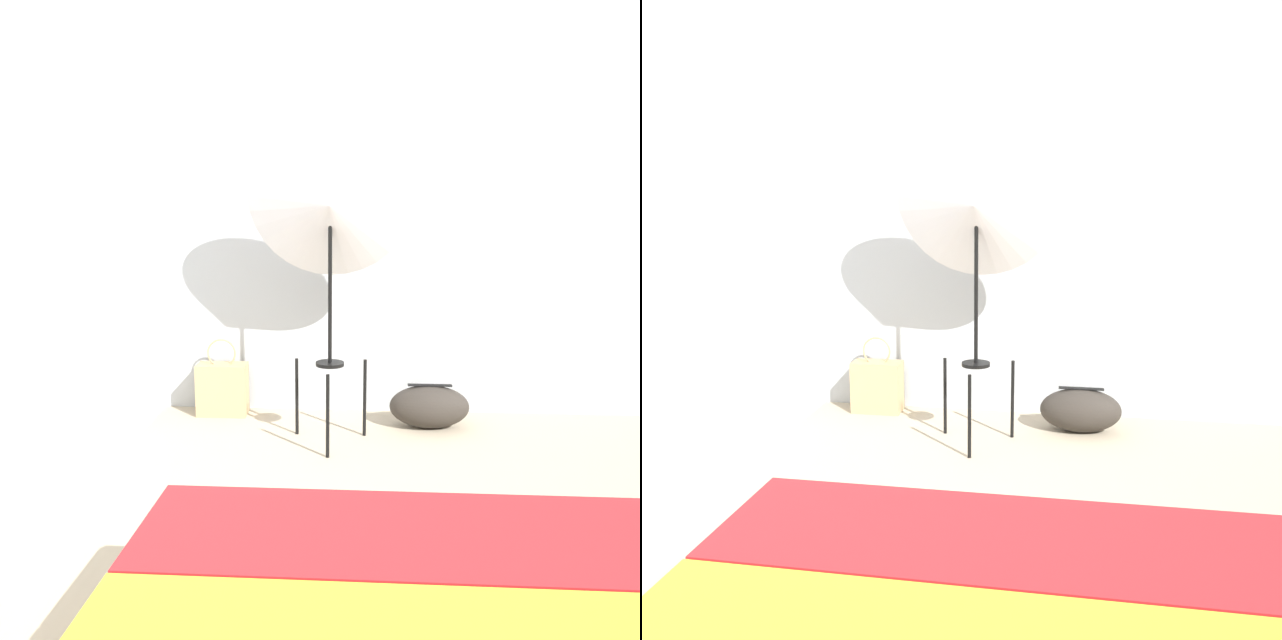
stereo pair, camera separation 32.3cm
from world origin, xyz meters
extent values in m
cube|color=#B7BCC1|center=(0.00, 2.41, 1.30)|extent=(8.00, 0.05, 2.60)
cube|color=#B7BCC1|center=(-1.28, 1.00, 1.30)|extent=(0.05, 8.00, 2.60)
cube|color=red|center=(0.32, -0.04, 0.44)|extent=(1.74, 0.47, 0.04)
cylinder|color=black|center=(-0.12, 1.57, 0.23)|extent=(0.02, 0.02, 0.46)
cylinder|color=black|center=(-0.32, 1.91, 0.23)|extent=(0.02, 0.02, 0.46)
cylinder|color=black|center=(0.08, 1.91, 0.23)|extent=(0.02, 0.02, 0.46)
cylinder|color=black|center=(-0.12, 1.80, 0.46)|extent=(0.16, 0.16, 0.02)
cylinder|color=black|center=(-0.12, 1.80, 0.91)|extent=(0.02, 0.02, 0.90)
cone|color=silver|center=(-0.12, 1.80, 1.36)|extent=(0.94, 0.46, 0.97)
cube|color=tan|center=(-0.83, 2.25, 0.17)|extent=(0.32, 0.16, 0.34)
torus|color=tan|center=(-0.83, 2.25, 0.41)|extent=(0.19, 0.01, 0.19)
ellipsoid|color=#332D28|center=(0.48, 2.08, 0.13)|extent=(0.48, 0.26, 0.26)
cube|color=black|center=(0.48, 2.08, 0.27)|extent=(0.27, 0.04, 0.01)
camera|label=1|loc=(0.04, -1.60, 1.31)|focal=35.00mm
camera|label=2|loc=(0.36, -1.57, 1.31)|focal=35.00mm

